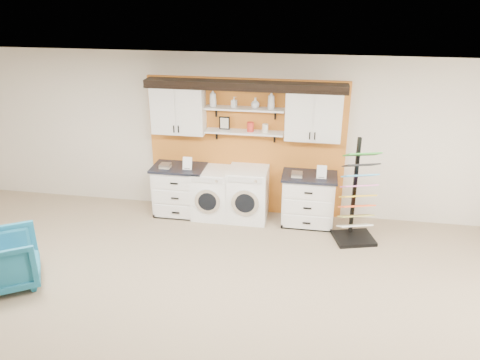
% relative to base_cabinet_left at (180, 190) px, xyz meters
% --- Properties ---
extents(ceiling, '(10.00, 10.00, 0.00)m').
position_rel_base_cabinet_left_xyz_m(ceiling, '(1.13, -3.64, 2.35)').
color(ceiling, white).
rests_on(ceiling, wall_back).
extents(wall_back, '(10.00, 0.00, 10.00)m').
position_rel_base_cabinet_left_xyz_m(wall_back, '(1.13, 0.36, 0.95)').
color(wall_back, beige).
rests_on(wall_back, floor).
extents(accent_panel, '(3.40, 0.07, 2.40)m').
position_rel_base_cabinet_left_xyz_m(accent_panel, '(1.13, 0.32, 0.75)').
color(accent_panel, '#BF6A20').
rests_on(accent_panel, wall_back).
extents(upper_cabinet_left, '(0.90, 0.35, 0.84)m').
position_rel_base_cabinet_left_xyz_m(upper_cabinet_left, '(-0.00, 0.15, 1.43)').
color(upper_cabinet_left, white).
rests_on(upper_cabinet_left, wall_back).
extents(upper_cabinet_right, '(0.90, 0.35, 0.84)m').
position_rel_base_cabinet_left_xyz_m(upper_cabinet_right, '(2.26, 0.15, 1.43)').
color(upper_cabinet_right, white).
rests_on(upper_cabinet_right, wall_back).
extents(shelf_lower, '(1.32, 0.28, 0.03)m').
position_rel_base_cabinet_left_xyz_m(shelf_lower, '(1.13, 0.16, 1.08)').
color(shelf_lower, white).
rests_on(shelf_lower, wall_back).
extents(shelf_upper, '(1.32, 0.28, 0.03)m').
position_rel_base_cabinet_left_xyz_m(shelf_upper, '(1.13, 0.16, 1.48)').
color(shelf_upper, white).
rests_on(shelf_upper, wall_back).
extents(crown_molding, '(3.30, 0.41, 0.13)m').
position_rel_base_cabinet_left_xyz_m(crown_molding, '(1.13, 0.17, 1.88)').
color(crown_molding, black).
rests_on(crown_molding, wall_back).
extents(picture_frame, '(0.18, 0.02, 0.22)m').
position_rel_base_cabinet_left_xyz_m(picture_frame, '(0.78, 0.21, 1.21)').
color(picture_frame, black).
rests_on(picture_frame, shelf_lower).
extents(canister_red, '(0.11, 0.11, 0.16)m').
position_rel_base_cabinet_left_xyz_m(canister_red, '(1.23, 0.16, 1.18)').
color(canister_red, red).
rests_on(canister_red, shelf_lower).
extents(canister_cream, '(0.10, 0.10, 0.14)m').
position_rel_base_cabinet_left_xyz_m(canister_cream, '(1.48, 0.16, 1.17)').
color(canister_cream, silver).
rests_on(canister_cream, shelf_lower).
extents(base_cabinet_left, '(0.92, 0.66, 0.90)m').
position_rel_base_cabinet_left_xyz_m(base_cabinet_left, '(0.00, 0.00, 0.00)').
color(base_cabinet_left, white).
rests_on(base_cabinet_left, floor).
extents(base_cabinet_right, '(0.91, 0.66, 0.89)m').
position_rel_base_cabinet_left_xyz_m(base_cabinet_right, '(2.26, 0.00, -0.00)').
color(base_cabinet_right, white).
rests_on(base_cabinet_right, floor).
extents(washer, '(0.63, 0.71, 0.88)m').
position_rel_base_cabinet_left_xyz_m(washer, '(0.58, -0.00, -0.01)').
color(washer, white).
rests_on(washer, floor).
extents(dryer, '(0.67, 0.71, 0.93)m').
position_rel_base_cabinet_left_xyz_m(dryer, '(1.22, -0.00, 0.02)').
color(dryer, white).
rests_on(dryer, floor).
extents(sample_rack, '(0.73, 0.66, 1.68)m').
position_rel_base_cabinet_left_xyz_m(sample_rack, '(3.02, -0.45, 0.08)').
color(sample_rack, black).
rests_on(sample_rack, floor).
extents(armchair, '(1.13, 1.12, 0.75)m').
position_rel_base_cabinet_left_xyz_m(armchair, '(-1.71, -2.49, -0.07)').
color(armchair, '#196689').
rests_on(armchair, floor).
extents(soap_bottle_a, '(0.15, 0.15, 0.30)m').
position_rel_base_cabinet_left_xyz_m(soap_bottle_a, '(0.60, 0.16, 1.65)').
color(soap_bottle_a, silver).
rests_on(soap_bottle_a, shelf_upper).
extents(soap_bottle_b, '(0.10, 0.10, 0.18)m').
position_rel_base_cabinet_left_xyz_m(soap_bottle_b, '(0.96, 0.16, 1.58)').
color(soap_bottle_b, silver).
rests_on(soap_bottle_b, shelf_upper).
extents(soap_bottle_c, '(0.19, 0.19, 0.18)m').
position_rel_base_cabinet_left_xyz_m(soap_bottle_c, '(1.31, 0.16, 1.58)').
color(soap_bottle_c, silver).
rests_on(soap_bottle_c, shelf_upper).
extents(soap_bottle_d, '(0.14, 0.14, 0.30)m').
position_rel_base_cabinet_left_xyz_m(soap_bottle_d, '(1.57, 0.16, 1.65)').
color(soap_bottle_d, silver).
rests_on(soap_bottle_d, shelf_upper).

